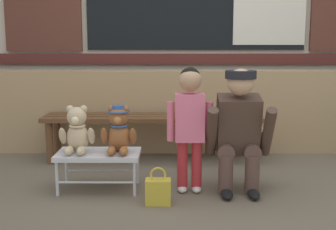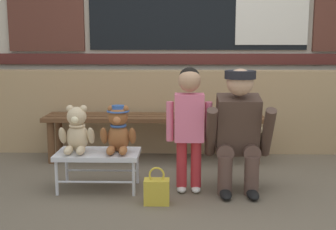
# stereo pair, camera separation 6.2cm
# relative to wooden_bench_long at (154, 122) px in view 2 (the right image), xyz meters

# --- Properties ---
(ground_plane) EXTENTS (60.00, 60.00, 0.00)m
(ground_plane) POSITION_rel_wooden_bench_long_xyz_m (0.45, -1.06, -0.37)
(ground_plane) COLOR brown
(brick_low_wall) EXTENTS (8.05, 0.25, 0.85)m
(brick_low_wall) POSITION_rel_wooden_bench_long_xyz_m (0.45, 0.37, 0.05)
(brick_low_wall) COLOR tan
(brick_low_wall) RESTS_ON ground
(wooden_bench_long) EXTENTS (2.10, 0.40, 0.44)m
(wooden_bench_long) POSITION_rel_wooden_bench_long_xyz_m (0.00, 0.00, 0.00)
(wooden_bench_long) COLOR brown
(wooden_bench_long) RESTS_ON ground
(small_display_bench) EXTENTS (0.64, 0.36, 0.30)m
(small_display_bench) POSITION_rel_wooden_bench_long_xyz_m (-0.39, -0.87, -0.11)
(small_display_bench) COLOR silver
(small_display_bench) RESTS_ON ground
(teddy_bear_plain) EXTENTS (0.28, 0.26, 0.36)m
(teddy_bear_plain) POSITION_rel_wooden_bench_long_xyz_m (-0.55, -0.87, 0.09)
(teddy_bear_plain) COLOR #CCB289
(teddy_bear_plain) RESTS_ON small_display_bench
(teddy_bear_with_hat) EXTENTS (0.28, 0.27, 0.36)m
(teddy_bear_with_hat) POSITION_rel_wooden_bench_long_xyz_m (-0.23, -0.87, 0.10)
(teddy_bear_with_hat) COLOR #93562D
(teddy_bear_with_hat) RESTS_ON small_display_bench
(child_standing) EXTENTS (0.35, 0.18, 0.96)m
(child_standing) POSITION_rel_wooden_bench_long_xyz_m (0.32, -0.91, 0.22)
(child_standing) COLOR #B7282D
(child_standing) RESTS_ON ground
(adult_crouching) EXTENTS (0.50, 0.49, 0.95)m
(adult_crouching) POSITION_rel_wooden_bench_long_xyz_m (0.70, -0.90, 0.11)
(adult_crouching) COLOR brown
(adult_crouching) RESTS_ON ground
(handbag_on_ground) EXTENTS (0.18, 0.11, 0.27)m
(handbag_on_ground) POSITION_rel_wooden_bench_long_xyz_m (0.08, -1.19, -0.28)
(handbag_on_ground) COLOR gold
(handbag_on_ground) RESTS_ON ground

